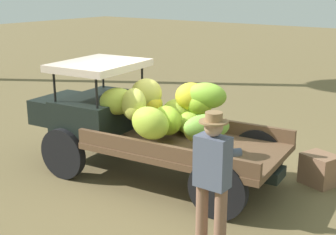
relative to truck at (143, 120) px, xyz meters
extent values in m
plane|color=brown|center=(-0.32, -0.11, -0.96)|extent=(60.00, 60.00, 0.00)
cube|color=black|center=(-0.40, -0.02, -0.48)|extent=(4.02, 0.86, 0.16)
cylinder|color=black|center=(0.95, 0.93, -0.53)|extent=(0.87, 0.23, 0.86)
cylinder|color=black|center=(1.12, -0.66, -0.53)|extent=(0.87, 0.23, 0.86)
cylinder|color=black|center=(-1.83, 0.64, -0.53)|extent=(0.87, 0.23, 0.86)
cylinder|color=black|center=(-1.66, -0.95, -0.53)|extent=(0.87, 0.23, 0.86)
cube|color=brown|center=(-0.85, -0.06, -0.30)|extent=(3.17, 2.03, 0.10)
cube|color=brown|center=(-0.93, 0.73, -0.14)|extent=(2.99, 0.40, 0.22)
cube|color=brown|center=(-0.76, -0.86, -0.14)|extent=(2.99, 0.40, 0.22)
cube|color=black|center=(0.84, 0.12, 0.02)|extent=(1.26, 1.63, 0.55)
cube|color=black|center=(1.74, 0.21, -0.03)|extent=(0.81, 1.13, 0.44)
cylinder|color=black|center=(1.21, 0.81, 0.57)|extent=(0.04, 0.04, 0.55)
cylinder|color=black|center=(1.35, -0.48, 0.57)|extent=(0.04, 0.04, 0.55)
cylinder|color=black|center=(0.33, 0.71, 0.57)|extent=(0.04, 0.04, 0.55)
cylinder|color=black|center=(0.47, -0.57, 0.57)|extent=(0.04, 0.04, 0.55)
cube|color=beige|center=(0.84, 0.12, 0.85)|extent=(1.37, 1.64, 0.12)
ellipsoid|color=#ABCE3F|center=(-0.72, -0.38, -0.02)|extent=(0.66, 0.65, 0.48)
ellipsoid|color=#92AB34|center=(-0.41, -0.45, 0.12)|extent=(0.58, 0.56, 0.52)
ellipsoid|color=#81BB41|center=(-1.40, 0.25, 0.19)|extent=(0.76, 0.78, 0.40)
ellipsoid|color=#81B933|center=(-0.45, -0.54, -0.04)|extent=(0.58, 0.51, 0.48)
ellipsoid|color=yellow|center=(-0.64, -0.48, 0.40)|extent=(0.76, 0.77, 0.59)
ellipsoid|color=#96C02E|center=(-0.79, -0.50, 0.31)|extent=(0.59, 0.60, 0.51)
ellipsoid|color=#B4D23D|center=(-0.64, 0.61, 0.20)|extent=(0.68, 0.61, 0.60)
ellipsoid|color=#83BD37|center=(-0.81, -0.51, 0.03)|extent=(0.51, 0.42, 0.39)
ellipsoid|color=#83B633|center=(-0.92, -0.50, 0.45)|extent=(0.74, 0.57, 0.47)
ellipsoid|color=gold|center=(-1.22, 0.16, 0.08)|extent=(0.64, 0.64, 0.45)
ellipsoid|color=#ADBE3F|center=(0.26, 0.33, 0.35)|extent=(0.66, 0.68, 0.47)
ellipsoid|color=#C0B84C|center=(0.03, -0.15, 0.42)|extent=(0.69, 0.68, 0.59)
ellipsoid|color=#BEBF4A|center=(-0.11, 0.35, 0.35)|extent=(0.70, 0.62, 0.56)
ellipsoid|color=gold|center=(0.01, -0.23, 0.24)|extent=(0.65, 0.62, 0.47)
ellipsoid|color=#98C22E|center=(-0.51, 0.02, 0.08)|extent=(0.73, 0.66, 0.54)
ellipsoid|color=#ADC23C|center=(0.08, -0.21, 0.21)|extent=(0.67, 0.66, 0.45)
cylinder|color=#8B614C|center=(-2.04, 1.36, -0.54)|extent=(0.15, 0.15, 0.84)
cylinder|color=#8B614C|center=(-2.30, 1.37, -0.54)|extent=(0.15, 0.15, 0.84)
cube|color=slate|center=(-2.17, 1.37, 0.19)|extent=(0.40, 0.24, 0.62)
cylinder|color=slate|center=(-2.07, 1.26, 0.28)|extent=(0.33, 0.38, 0.10)
cylinder|color=slate|center=(-2.27, 1.27, 0.28)|extent=(0.33, 0.37, 0.10)
sphere|color=tan|center=(-2.17, 1.37, 0.61)|extent=(0.22, 0.22, 0.22)
cylinder|color=#99744B|center=(-2.17, 1.37, 0.67)|extent=(0.34, 0.34, 0.02)
cylinder|color=#99744B|center=(-2.17, 1.37, 0.73)|extent=(0.20, 0.20, 0.10)
cube|color=#8A6247|center=(-2.57, -1.35, -0.71)|extent=(0.63, 0.58, 0.50)
camera|label=1|loc=(-4.72, 5.72, 2.16)|focal=49.58mm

